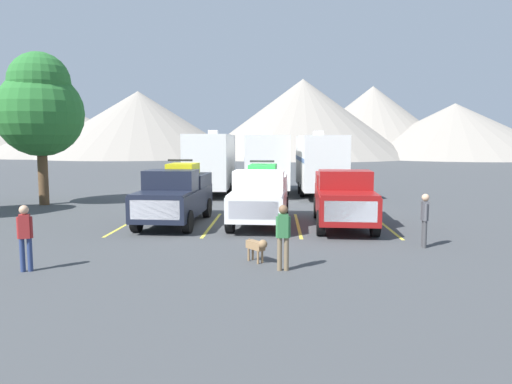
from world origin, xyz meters
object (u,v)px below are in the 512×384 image
Objects in this scene: pickup_truck_a at (176,194)px; camper_trailer_c at (320,162)px; pickup_truck_c at (343,196)px; person_c at (283,233)px; camper_trailer_a at (211,160)px; camper_trailer_b at (267,161)px; person_b at (425,217)px; pickup_truck_b at (260,195)px; person_a at (25,234)px; dog at (257,246)px.

pickup_truck_a is 12.08m from camper_trailer_c.
pickup_truck_c is 7.04m from person_c.
camper_trailer_a is 18.16m from person_c.
pickup_truck_a is 6.66m from pickup_truck_c.
camper_trailer_b is at bearing 166.66° from camper_trailer_c.
pickup_truck_c is 10.37m from camper_trailer_c.
camper_trailer_a is 17.15m from person_b.
camper_trailer_c is (3.24, 10.01, 0.88)m from pickup_truck_b.
camper_trailer_b is at bearing 109.39° from person_b.
camper_trailer_c reaches higher than person_b.
camper_trailer_a is 5.22× the size of person_c.
pickup_truck_b is at bearing -107.95° from camper_trailer_c.
pickup_truck_b is at bearing 142.43° from person_b.
person_b is at bearing -59.46° from camper_trailer_a.
person_a is at bearing -142.12° from pickup_truck_c.
pickup_truck_c is at bearing 118.51° from person_b.
pickup_truck_a is 0.60× the size of camper_trailer_a.
camper_trailer_c is (3.19, -0.76, -0.01)m from camper_trailer_b.
person_b is at bearing -24.82° from pickup_truck_a.
camper_trailer_b is at bearing 1.25° from camper_trailer_a.
pickup_truck_b reaches higher than dog.
camper_trailer_a reaches higher than dog.
camper_trailer_a is at bearing 101.94° from dog.
person_b is (5.27, -4.05, -0.21)m from pickup_truck_b.
camper_trailer_b is 3.28m from camper_trailer_c.
camper_trailer_a is 1.12× the size of camper_trailer_b.
pickup_truck_a is at bearing 155.18° from person_b.
pickup_truck_b reaches higher than person_b.
pickup_truck_c is 3.40× the size of person_b.
pickup_truck_b is 6.20m from dog.
person_c is at bearing -87.52° from camper_trailer_b.
camper_trailer_b is at bearing 89.70° from pickup_truck_b.
camper_trailer_c is at bearing 79.11° from dog.
dog is (-0.69, 0.77, -0.52)m from person_c.
camper_trailer_b is at bearing 92.48° from person_c.
person_b is 5.58m from dog.
pickup_truck_c is 6.65m from dog.
pickup_truck_b is at bearing -72.22° from camper_trailer_a.
camper_trailer_a reaches higher than pickup_truck_b.
person_a is (-5.73, -7.31, -0.19)m from pickup_truck_b.
person_c is (4.23, -6.89, -0.20)m from pickup_truck_a.
pickup_truck_c is 3.37× the size of person_c.
pickup_truck_c is 8.14× the size of dog.
person_b is (8.70, -14.74, -1.12)m from camper_trailer_a.
pickup_truck_a is 9.56m from person_b.
pickup_truck_b is 11.26m from camper_trailer_a.
camper_trailer_b is 4.71× the size of person_b.
pickup_truck_b is 3.20× the size of person_b.
person_b is at bearing -61.49° from pickup_truck_c.
camper_trailer_b is (3.46, 10.80, 0.89)m from pickup_truck_a.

